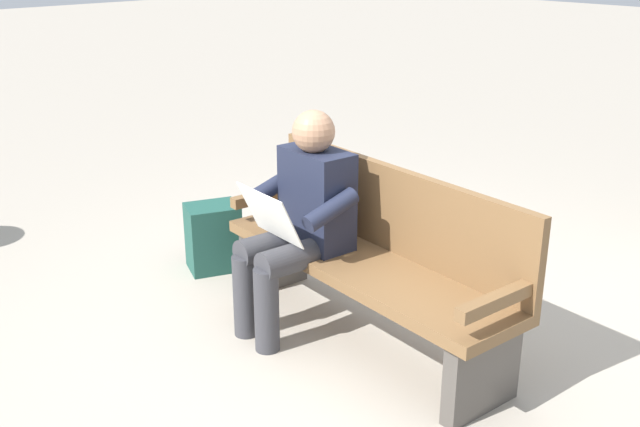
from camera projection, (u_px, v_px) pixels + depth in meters
The scene contains 4 objects.
ground_plane at pixel (362, 339), 3.94m from camera, with size 40.00×40.00×0.00m, color #A89E8E.
bench_near at pixel (374, 256), 3.82m from camera, with size 1.84×0.64×0.90m.
person_seated at pixel (300, 217), 3.86m from camera, with size 0.60×0.60×1.18m.
backpack at pixel (213, 237), 4.71m from camera, with size 0.37×0.39×0.42m.
Camera 1 is at (-2.37, 2.53, 2.00)m, focal length 41.96 mm.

